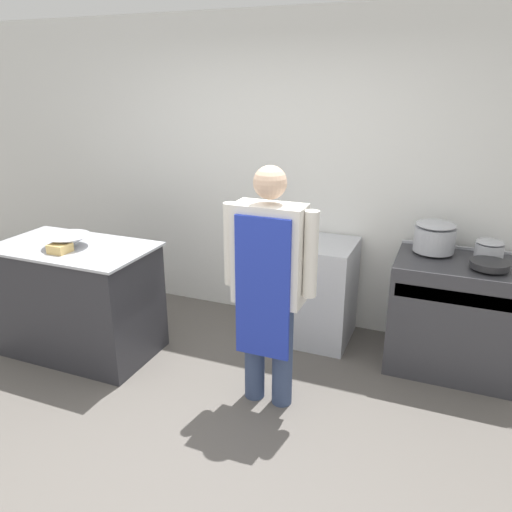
% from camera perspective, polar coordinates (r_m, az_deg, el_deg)
% --- Properties ---
extents(ground_plane, '(14.00, 14.00, 0.00)m').
position_cam_1_polar(ground_plane, '(3.31, -9.35, -21.26)').
color(ground_plane, '#5B5651').
extents(wall_back, '(8.00, 0.05, 2.70)m').
position_cam_1_polar(wall_back, '(4.46, 3.62, 9.24)').
color(wall_back, white).
rests_on(wall_back, ground_plane).
extents(prep_counter, '(1.25, 0.72, 0.92)m').
position_cam_1_polar(prep_counter, '(4.31, -19.52, -4.71)').
color(prep_counter, '#2D2D33').
rests_on(prep_counter, ground_plane).
extents(stove, '(0.91, 0.66, 0.90)m').
position_cam_1_polar(stove, '(4.13, 21.60, -6.30)').
color(stove, '#38383D').
rests_on(stove, ground_plane).
extents(fridge_unit, '(0.63, 0.59, 0.87)m').
position_cam_1_polar(fridge_unit, '(4.31, 6.75, -3.98)').
color(fridge_unit, silver).
rests_on(fridge_unit, ground_plane).
extents(person_cook, '(0.64, 0.24, 1.66)m').
position_cam_1_polar(person_cook, '(3.23, 1.46, -2.33)').
color(person_cook, '#38476B').
rests_on(person_cook, ground_plane).
extents(mixing_bowl, '(0.35, 0.35, 0.09)m').
position_cam_1_polar(mixing_bowl, '(4.13, -20.71, 1.61)').
color(mixing_bowl, '#B2B5BC').
rests_on(mixing_bowl, prep_counter).
extents(plastic_tub, '(0.14, 0.14, 0.07)m').
position_cam_1_polar(plastic_tub, '(4.02, -21.50, 0.85)').
color(plastic_tub, '#D8B266').
rests_on(plastic_tub, prep_counter).
extents(stock_pot, '(0.31, 0.31, 0.24)m').
position_cam_1_polar(stock_pot, '(4.04, 19.76, 2.15)').
color(stock_pot, '#B2B5BC').
rests_on(stock_pot, stove).
extents(saute_pan, '(0.27, 0.27, 0.04)m').
position_cam_1_polar(saute_pan, '(3.86, 25.12, -0.89)').
color(saute_pan, '#262628').
rests_on(saute_pan, stove).
extents(sauce_pot, '(0.20, 0.20, 0.14)m').
position_cam_1_polar(sauce_pot, '(4.07, 25.12, 0.78)').
color(sauce_pot, '#B2B5BC').
rests_on(sauce_pot, stove).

